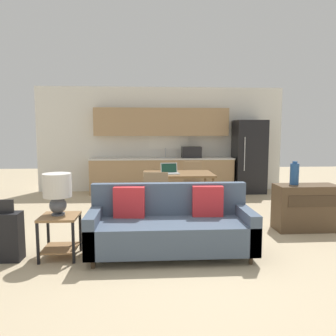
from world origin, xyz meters
TOP-DOWN VIEW (x-y plane):
  - ground_plane at (0.00, 0.00)m, footprint 20.00×20.00m
  - wall_back at (0.00, 4.63)m, footprint 6.40×0.07m
  - kitchen_counter at (0.01, 4.33)m, footprint 3.61×0.65m
  - refrigerator at (2.23, 4.23)m, footprint 0.76×0.74m
  - dining_table at (0.21, 2.18)m, footprint 1.32×0.91m
  - couch at (-0.08, 0.09)m, footprint 2.05×0.80m
  - side_table at (-1.46, 0.05)m, footprint 0.45×0.45m
  - table_lamp at (-1.48, 0.08)m, footprint 0.35×0.35m
  - credenza at (2.14, 0.97)m, footprint 0.96×0.44m
  - vase at (1.95, 1.01)m, footprint 0.14×0.14m
  - dining_chair_near_left at (-0.22, 1.37)m, footprint 0.47×0.47m
  - dining_chair_far_right at (0.63, 2.95)m, footprint 0.45×0.45m
  - laptop at (0.05, 2.10)m, footprint 0.36×0.30m
  - suitcase at (-2.10, -0.01)m, footprint 0.38×0.22m

SIDE VIEW (x-z plane):
  - ground_plane at x=0.00m, z-range 0.00..0.00m
  - suitcase at x=-2.10m, z-range -0.07..0.68m
  - couch at x=-0.08m, z-range -0.09..0.79m
  - side_table at x=-1.46m, z-range 0.09..0.62m
  - credenza at x=2.14m, z-range 0.00..0.73m
  - dining_chair_near_left at x=-0.22m, z-range 0.05..0.96m
  - dining_chair_far_right at x=0.63m, z-range 0.05..0.96m
  - dining_table at x=0.21m, z-range 0.32..1.09m
  - laptop at x=0.05m, z-range 0.72..0.92m
  - kitchen_counter at x=0.01m, z-range -0.23..1.92m
  - table_lamp at x=-1.48m, z-range 0.59..1.11m
  - vase at x=1.95m, z-range 0.71..1.09m
  - refrigerator at x=2.23m, z-range 0.00..1.84m
  - wall_back at x=0.00m, z-range 0.00..2.70m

